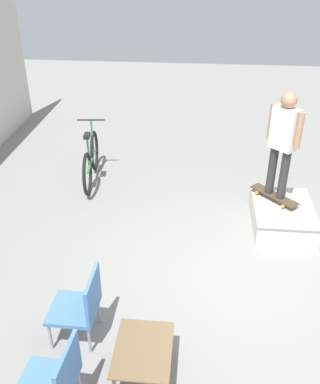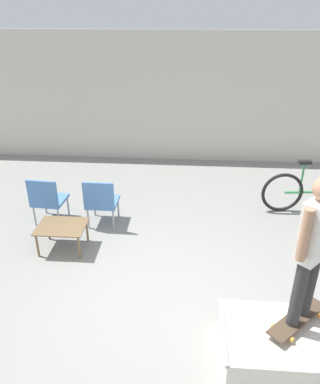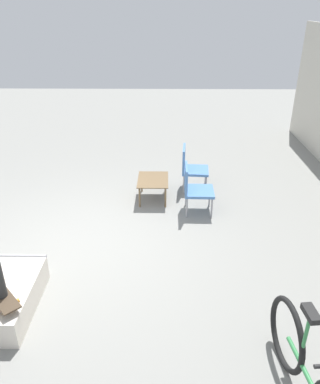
{
  "view_description": "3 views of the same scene",
  "coord_description": "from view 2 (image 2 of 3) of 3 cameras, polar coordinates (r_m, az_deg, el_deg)",
  "views": [
    {
      "loc": [
        -4.44,
        0.66,
        3.93
      ],
      "look_at": [
        0.37,
        1.12,
        1.11
      ],
      "focal_mm": 40.0,
      "sensor_mm": 36.0,
      "label": 1
    },
    {
      "loc": [
        0.32,
        -3.69,
        3.49
      ],
      "look_at": [
        -0.02,
        0.96,
        1.14
      ],
      "focal_mm": 35.0,
      "sensor_mm": 36.0,
      "label": 2
    },
    {
      "loc": [
        4.89,
        1.33,
        3.42
      ],
      "look_at": [
        0.22,
        1.26,
        1.06
      ],
      "focal_mm": 35.0,
      "sensor_mm": 36.0,
      "label": 3
    }
  ],
  "objects": [
    {
      "name": "bicycle",
      "position": [
        7.41,
        21.79,
        0.12
      ],
      "size": [
        1.76,
        0.52,
        1.08
      ],
      "rotation": [
        0.0,
        0.0,
        0.1
      ],
      "color": "black",
      "rests_on": "ground_plane"
    },
    {
      "name": "ground_plane",
      "position": [
        5.09,
        -0.54,
        -16.51
      ],
      "size": [
        24.0,
        24.0,
        0.0
      ],
      "primitive_type": "plane",
      "color": "gray"
    },
    {
      "name": "patio_chair_left",
      "position": [
        6.74,
        -16.79,
        -0.93
      ],
      "size": [
        0.56,
        0.56,
        0.89
      ],
      "rotation": [
        0.0,
        0.0,
        3.06
      ],
      "color": "#99999E",
      "rests_on": "ground_plane"
    },
    {
      "name": "skate_ramp_box",
      "position": [
        4.57,
        17.66,
        -21.32
      ],
      "size": [
        1.25,
        0.93,
        0.38
      ],
      "color": "silver",
      "rests_on": "ground_plane"
    },
    {
      "name": "person_skater",
      "position": [
        3.93,
        22.44,
        -7.1
      ],
      "size": [
        0.42,
        0.43,
        1.67
      ],
      "rotation": [
        0.0,
        0.0,
        0.8
      ],
      "color": "#2D2D2D",
      "rests_on": "skateboard_on_ramp"
    },
    {
      "name": "skateboard_on_ramp",
      "position": [
        4.53,
        20.16,
        -17.66
      ],
      "size": [
        0.75,
        0.73,
        0.07
      ],
      "rotation": [
        0.0,
        0.0,
        0.76
      ],
      "color": "#473828",
      "rests_on": "skate_ramp_box"
    },
    {
      "name": "patio_chair_right",
      "position": [
        6.47,
        -8.95,
        -1.24
      ],
      "size": [
        0.53,
        0.53,
        0.89
      ],
      "rotation": [
        0.0,
        0.0,
        3.12
      ],
      "color": "#99999E",
      "rests_on": "ground_plane"
    },
    {
      "name": "house_wall_back",
      "position": [
        9.02,
        2.17,
        13.99
      ],
      "size": [
        12.0,
        0.06,
        3.0
      ],
      "color": "beige",
      "rests_on": "ground_plane"
    },
    {
      "name": "coffee_table",
      "position": [
        6.03,
        -14.74,
        -5.44
      ],
      "size": [
        0.75,
        0.58,
        0.42
      ],
      "color": "brown",
      "rests_on": "ground_plane"
    }
  ]
}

